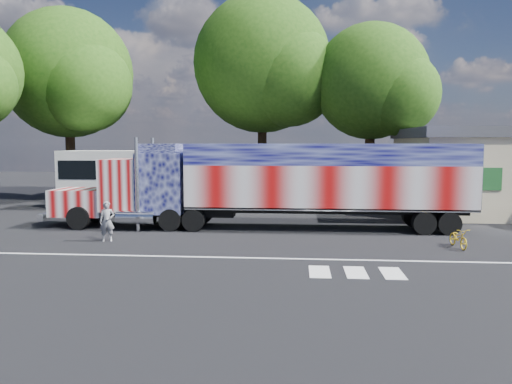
# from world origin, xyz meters

# --- Properties ---
(ground) EXTENTS (100.00, 100.00, 0.00)m
(ground) POSITION_xyz_m (0.00, 0.00, 0.00)
(ground) COLOR black
(lane_markings) EXTENTS (30.00, 2.67, 0.01)m
(lane_markings) POSITION_xyz_m (1.71, -3.77, 0.01)
(lane_markings) COLOR silver
(lane_markings) RESTS_ON ground
(semi_truck) EXTENTS (21.47, 3.39, 4.58)m
(semi_truck) POSITION_xyz_m (0.87, 3.64, 2.36)
(semi_truck) COLOR black
(semi_truck) RESTS_ON ground
(coach_bus) EXTENTS (13.04, 3.04, 3.80)m
(coach_bus) POSITION_xyz_m (-6.82, 10.53, 1.97)
(coach_bus) COLOR silver
(coach_bus) RESTS_ON ground
(woman) EXTENTS (0.73, 0.57, 1.77)m
(woman) POSITION_xyz_m (-6.27, -0.33, 0.89)
(woman) COLOR slate
(woman) RESTS_ON ground
(bicycle) EXTENTS (0.74, 1.62, 0.82)m
(bicycle) POSITION_xyz_m (8.66, -0.43, 0.41)
(bicycle) COLOR gold
(bicycle) RESTS_ON ground
(tree_n_mid) EXTENTS (11.18, 10.64, 15.72)m
(tree_n_mid) POSITION_xyz_m (-0.60, 18.00, 10.34)
(tree_n_mid) COLOR black
(tree_n_mid) RESTS_ON ground
(tree_ne_a) EXTENTS (8.69, 8.28, 12.82)m
(tree_ne_a) POSITION_xyz_m (7.37, 15.53, 8.62)
(tree_ne_a) COLOR black
(tree_ne_a) RESTS_ON ground
(tree_nw_a) EXTENTS (10.08, 9.60, 14.29)m
(tree_nw_a) POSITION_xyz_m (-15.06, 15.37, 9.43)
(tree_nw_a) COLOR black
(tree_nw_a) RESTS_ON ground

